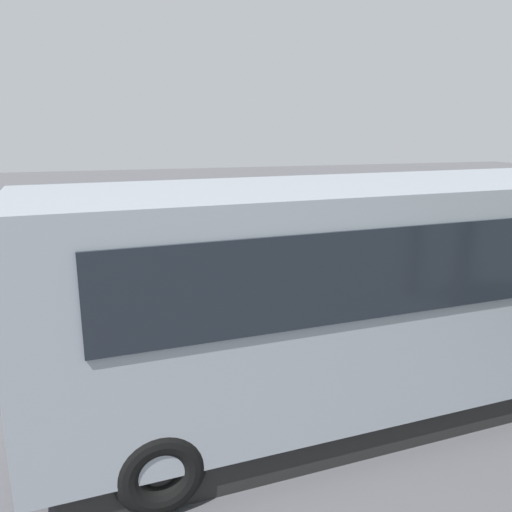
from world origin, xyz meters
TOP-DOWN VIEW (x-y plane):
  - ground_plane at (0.00, 0.00)m, footprint 80.00×80.00m
  - tour_bus at (1.27, 4.69)m, footprint 9.30×3.09m
  - spectator_far_left at (-0.56, 1.98)m, footprint 0.58×0.36m
  - spectator_left at (0.89, 1.74)m, footprint 0.57×0.34m
  - spectator_centre at (1.91, 1.84)m, footprint 0.57×0.39m
  - spectator_right at (2.99, 2.07)m, footprint 0.58×0.35m
  - parked_motorcycle_silver at (4.43, 2.36)m, footprint 2.03×0.68m
  - stunt_motorcycle at (2.14, -2.67)m, footprint 1.95×0.76m
  - traffic_cone at (0.85, -1.90)m, footprint 0.34×0.34m
  - bay_line_a at (-2.34, -0.68)m, footprint 0.33×4.58m
  - bay_line_b at (0.22, -0.68)m, footprint 0.30×3.95m
  - bay_line_c at (2.78, -0.68)m, footprint 0.29×3.83m

SIDE VIEW (x-z plane):
  - ground_plane at x=0.00m, z-range 0.00..0.00m
  - bay_line_a at x=-2.34m, z-range 0.00..0.01m
  - bay_line_b at x=0.22m, z-range 0.00..0.01m
  - bay_line_c at x=2.78m, z-range 0.00..0.01m
  - traffic_cone at x=0.85m, z-range -0.01..0.62m
  - parked_motorcycle_silver at x=4.43m, z-range -0.01..0.97m
  - spectator_left at x=0.89m, z-range 0.16..1.81m
  - stunt_motorcycle at x=2.14m, z-range 0.14..1.91m
  - spectator_centre at x=1.91m, z-range 0.16..1.90m
  - spectator_far_left at x=-0.56m, z-range 0.16..1.90m
  - spectator_right at x=2.99m, z-range 0.17..1.93m
  - tour_bus at x=1.27m, z-range 0.02..3.27m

